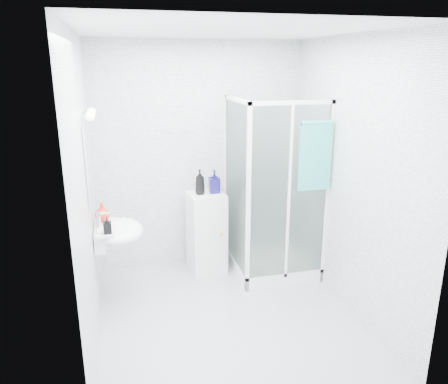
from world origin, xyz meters
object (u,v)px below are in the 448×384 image
object	(u,v)px
storage_cabinet	(207,233)
shampoo_bottle_b	(214,182)
shampoo_bottle_a	(200,182)
shower_enclosure	(268,237)
soap_dispenser_black	(107,225)
soap_dispenser_orange	(102,212)
hand_towel	(315,154)
wall_basin	(117,232)

from	to	relation	value
storage_cabinet	shampoo_bottle_b	xyz separation A→B (m)	(0.10, 0.01, 0.60)
storage_cabinet	shampoo_bottle_a	bearing A→B (deg)	-178.65
shower_enclosure	soap_dispenser_black	xyz separation A→B (m)	(-1.73, -0.50, 0.49)
shower_enclosure	soap_dispenser_black	size ratio (longest dim) A/B	12.51
storage_cabinet	shampoo_bottle_a	world-z (taller)	shampoo_bottle_a
shampoo_bottle_a	storage_cabinet	bearing A→B (deg)	7.06
shower_enclosure	soap_dispenser_orange	bearing A→B (deg)	-174.98
shampoo_bottle_a	soap_dispenser_black	distance (m)	1.24
hand_towel	soap_dispenser_black	distance (m)	2.12
shower_enclosure	shampoo_bottle_b	size ratio (longest dim) A/B	7.81
shower_enclosure	shampoo_bottle_b	xyz separation A→B (m)	(-0.56, 0.25, 0.63)
wall_basin	soap_dispenser_orange	size ratio (longest dim) A/B	3.03
shampoo_bottle_a	soap_dispenser_orange	size ratio (longest dim) A/B	1.52
hand_towel	soap_dispenser_orange	size ratio (longest dim) A/B	3.83
storage_cabinet	soap_dispenser_black	xyz separation A→B (m)	(-1.07, -0.74, 0.47)
storage_cabinet	soap_dispenser_black	distance (m)	1.38
shower_enclosure	soap_dispenser_black	distance (m)	1.87
soap_dispenser_black	hand_towel	bearing A→B (deg)	2.78
shampoo_bottle_b	soap_dispenser_orange	bearing A→B (deg)	-161.49
wall_basin	shampoo_bottle_a	size ratio (longest dim) A/B	1.99
soap_dispenser_orange	soap_dispenser_black	xyz separation A→B (m)	(0.05, -0.34, -0.01)
wall_basin	storage_cabinet	size ratio (longest dim) A/B	0.59
soap_dispenser_orange	soap_dispenser_black	bearing A→B (deg)	-81.92
wall_basin	soap_dispenser_black	world-z (taller)	soap_dispenser_black
soap_dispenser_orange	shower_enclosure	bearing A→B (deg)	5.02
wall_basin	shampoo_bottle_a	world-z (taller)	shampoo_bottle_a
shampoo_bottle_a	hand_towel	bearing A→B (deg)	-30.70
shampoo_bottle_a	shampoo_bottle_b	bearing A→B (deg)	7.78
shower_enclosure	hand_towel	distance (m)	1.15
shower_enclosure	storage_cabinet	world-z (taller)	shower_enclosure
shower_enclosure	shampoo_bottle_a	size ratio (longest dim) A/B	7.10
hand_towel	wall_basin	bearing A→B (deg)	177.54
hand_towel	shower_enclosure	bearing A→B (deg)	129.01
wall_basin	shampoo_bottle_a	distance (m)	1.11
storage_cabinet	soap_dispenser_black	size ratio (longest dim) A/B	5.91
shampoo_bottle_a	soap_dispenser_black	size ratio (longest dim) A/B	1.76
hand_towel	soap_dispenser_black	xyz separation A→B (m)	(-2.06, -0.10, -0.53)
storage_cabinet	hand_towel	xyz separation A→B (m)	(0.99, -0.64, 1.00)
shower_enclosure	shampoo_bottle_b	distance (m)	0.88
soap_dispenser_orange	shampoo_bottle_b	bearing A→B (deg)	18.51
storage_cabinet	soap_dispenser_black	world-z (taller)	soap_dispenser_black
wall_basin	storage_cabinet	bearing A→B (deg)	29.12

